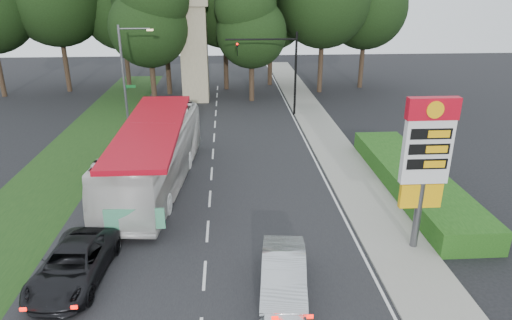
{
  "coord_description": "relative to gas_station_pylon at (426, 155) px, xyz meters",
  "views": [
    {
      "loc": [
        1.09,
        -15.04,
        11.05
      ],
      "look_at": [
        2.53,
        7.57,
        2.2
      ],
      "focal_mm": 32.0,
      "sensor_mm": 36.0,
      "label": 1
    }
  ],
  "objects": [
    {
      "name": "road_surface",
      "position": [
        -9.2,
        10.01,
        -4.44
      ],
      "size": [
        14.0,
        80.0,
        0.02
      ],
      "primitive_type": "cube",
      "color": "black",
      "rests_on": "ground"
    },
    {
      "name": "hedge",
      "position": [
        2.3,
        6.01,
        -3.85
      ],
      "size": [
        3.0,
        14.0,
        1.2
      ],
      "primitive_type": "cube",
      "color": "#1B4612",
      "rests_on": "ground"
    },
    {
      "name": "gas_station_pylon",
      "position": [
        0.0,
        0.0,
        0.0
      ],
      "size": [
        2.1,
        0.45,
        6.85
      ],
      "color": "#59595E",
      "rests_on": "ground"
    },
    {
      "name": "tree_monument_left",
      "position": [
        -15.2,
        27.01,
        4.23
      ],
      "size": [
        7.28,
        7.28,
        14.3
      ],
      "color": "#2D2116",
      "rests_on": "ground"
    },
    {
      "name": "sedan_silver",
      "position": [
        -6.16,
        -2.75,
        -3.67
      ],
      "size": [
        2.17,
        4.89,
        1.56
      ],
      "primitive_type": "imported",
      "rotation": [
        0.0,
        0.0,
        -0.11
      ],
      "color": "#AEB2B7",
      "rests_on": "ground"
    },
    {
      "name": "ground",
      "position": [
        -9.2,
        -1.99,
        -4.45
      ],
      "size": [
        120.0,
        120.0,
        0.0
      ],
      "primitive_type": "plane",
      "color": "black",
      "rests_on": "ground"
    },
    {
      "name": "transit_bus",
      "position": [
        -12.32,
        7.51,
        -2.59
      ],
      "size": [
        4.42,
        13.56,
        3.71
      ],
      "primitive_type": "imported",
      "rotation": [
        0.0,
        0.0,
        -0.1
      ],
      "color": "white",
      "rests_on": "ground"
    },
    {
      "name": "sidewalk_right",
      "position": [
        -0.7,
        10.01,
        -4.39
      ],
      "size": [
        3.0,
        80.0,
        0.12
      ],
      "primitive_type": "cube",
      "color": "gray",
      "rests_on": "ground"
    },
    {
      "name": "monument",
      "position": [
        -11.2,
        28.01,
        0.66
      ],
      "size": [
        3.0,
        3.0,
        10.05
      ],
      "color": "gray",
      "rests_on": "ground"
    },
    {
      "name": "grass_verge_left",
      "position": [
        -18.7,
        16.01,
        -4.44
      ],
      "size": [
        5.0,
        50.0,
        0.02
      ],
      "primitive_type": "cube",
      "color": "#193814",
      "rests_on": "ground"
    },
    {
      "name": "streetlight_signs",
      "position": [
        -16.19,
        20.01,
        -0.01
      ],
      "size": [
        2.75,
        0.98,
        8.0
      ],
      "color": "#59595E",
      "rests_on": "ground"
    },
    {
      "name": "suv_charcoal",
      "position": [
        -14.3,
        -1.47,
        -3.72
      ],
      "size": [
        2.79,
        5.38,
        1.45
      ],
      "primitive_type": "imported",
      "rotation": [
        0.0,
        0.0,
        -0.07
      ],
      "color": "black",
      "rests_on": "ground"
    },
    {
      "name": "traffic_signal_mast",
      "position": [
        -3.52,
        22.0,
        0.22
      ],
      "size": [
        6.1,
        0.35,
        7.2
      ],
      "color": "black",
      "rests_on": "ground"
    },
    {
      "name": "tree_monument_right",
      "position": [
        -5.7,
        27.51,
        3.56
      ],
      "size": [
        6.72,
        6.72,
        13.2
      ],
      "color": "#2D2116",
      "rests_on": "ground"
    }
  ]
}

